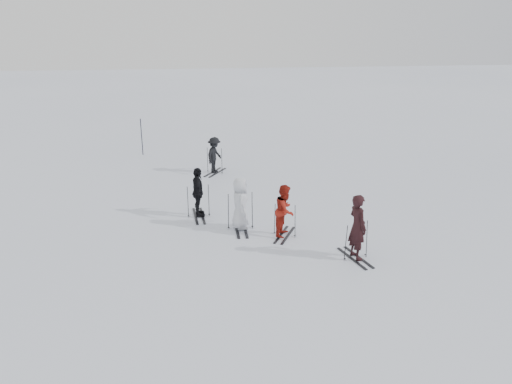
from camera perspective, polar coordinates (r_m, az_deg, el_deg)
The scene contains 12 objects.
ground at distance 16.97m, azimuth 0.45°, elevation -4.29°, with size 120.00×120.00×0.00m, color silver.
skier_near_dark at distance 14.89m, azimuth 11.51°, elevation -4.01°, with size 0.72×0.47×1.97m, color black.
skier_red at distance 16.21m, azimuth 3.34°, elevation -2.19°, with size 0.83×0.65×1.72m, color maroon.
skier_grey at distance 16.73m, azimuth -1.81°, elevation -1.39°, with size 0.86×0.56×1.77m, color silver.
skier_uphill_left at distance 17.88m, azimuth -6.64°, elevation -0.11°, with size 1.05×0.44×1.79m, color black.
skier_uphill_far at distance 23.08m, azimuth -4.77°, elevation 4.18°, with size 1.07×0.61×1.65m, color black.
skis_near_dark at distance 15.05m, azimuth 11.41°, elevation -5.42°, with size 0.85×1.61×1.17m, color black, non-canonical shape.
skis_red at distance 16.32m, azimuth 3.32°, elevation -3.16°, with size 0.82×1.55×1.13m, color black, non-canonical shape.
skis_grey at distance 16.81m, azimuth -1.80°, elevation -2.10°, with size 0.96×1.81×1.32m, color black, non-canonical shape.
skis_uphill_left at distance 17.97m, azimuth -6.61°, elevation -0.97°, with size 0.88×1.67×1.22m, color black, non-canonical shape.
skis_uphill_far at distance 23.14m, azimuth -4.75°, elevation 3.66°, with size 0.89×1.67×1.22m, color black, non-canonical shape.
piste_marker at distance 26.82m, azimuth -12.94°, elevation 6.15°, with size 0.04×0.04×1.92m, color black.
Camera 1 is at (-2.22, -15.43, 6.72)m, focal length 35.00 mm.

